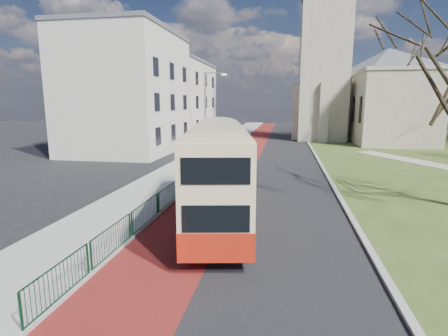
# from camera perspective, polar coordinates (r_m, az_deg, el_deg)

# --- Properties ---
(ground) EXTENTS (160.00, 160.00, 0.00)m
(ground) POSITION_cam_1_polar(r_m,az_deg,el_deg) (15.60, -1.51, -9.41)
(ground) COLOR black
(ground) RESTS_ON ground
(road_carriageway) EXTENTS (9.00, 120.00, 0.01)m
(road_carriageway) POSITION_cam_1_polar(r_m,az_deg,el_deg) (34.81, 7.42, 1.70)
(road_carriageway) COLOR black
(road_carriageway) RESTS_ON ground
(bus_lane) EXTENTS (3.40, 120.00, 0.01)m
(bus_lane) POSITION_cam_1_polar(r_m,az_deg,el_deg) (35.02, 3.00, 1.83)
(bus_lane) COLOR #591414
(bus_lane) RESTS_ON ground
(pavement_west) EXTENTS (4.00, 120.00, 0.12)m
(pavement_west) POSITION_cam_1_polar(r_m,az_deg,el_deg) (35.66, -3.07, 2.08)
(pavement_west) COLOR gray
(pavement_west) RESTS_ON ground
(kerb_west) EXTENTS (0.25, 120.00, 0.13)m
(kerb_west) POSITION_cam_1_polar(r_m,az_deg,el_deg) (35.27, 0.10, 2.01)
(kerb_west) COLOR #999993
(kerb_west) RESTS_ON ground
(kerb_east) EXTENTS (0.25, 80.00, 0.13)m
(kerb_east) POSITION_cam_1_polar(r_m,az_deg,el_deg) (36.89, 14.72, 2.04)
(kerb_east) COLOR #999993
(kerb_east) RESTS_ON ground
(pedestrian_railing) EXTENTS (0.07, 24.00, 1.12)m
(pedestrian_railing) POSITION_cam_1_polar(r_m,az_deg,el_deg) (19.86, -7.61, -3.43)
(pedestrian_railing) COLOR #0B341B
(pedestrian_railing) RESTS_ON ground
(gothic_church) EXTENTS (16.38, 18.00, 40.00)m
(gothic_church) POSITION_cam_1_polar(r_m,az_deg,el_deg) (53.82, 21.19, 18.25)
(gothic_church) COLOR gray
(gothic_church) RESTS_ON ground
(street_block_near) EXTENTS (10.30, 14.30, 13.00)m
(street_block_near) POSITION_cam_1_polar(r_m,az_deg,el_deg) (40.12, -15.41, 11.91)
(street_block_near) COLOR beige
(street_block_near) RESTS_ON ground
(street_block_far) EXTENTS (10.30, 16.30, 11.50)m
(street_block_far) POSITION_cam_1_polar(r_m,az_deg,el_deg) (55.03, -8.19, 10.94)
(street_block_far) COLOR beige
(street_block_far) RESTS_ON ground
(streetlamp) EXTENTS (2.13, 0.18, 8.00)m
(streetlamp) POSITION_cam_1_polar(r_m,az_deg,el_deg) (33.18, -2.82, 9.31)
(streetlamp) COLOR gray
(streetlamp) RESTS_ON pavement_west
(bus) EXTENTS (4.23, 10.66, 4.35)m
(bus) POSITION_cam_1_polar(r_m,az_deg,el_deg) (15.48, -1.04, -0.03)
(bus) COLOR #A51E0F
(bus) RESTS_ON ground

